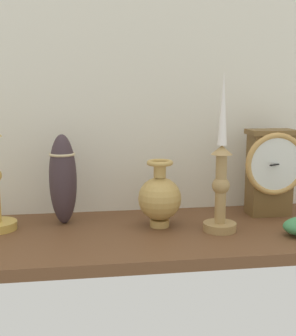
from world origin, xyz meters
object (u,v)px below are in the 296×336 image
(candlestick_tall_center, at_px, (221,179))
(mantel_clock, at_px, (271,170))
(brass_vase_bulbous, at_px, (160,197))
(tall_ceramic_vase, at_px, (63,179))

(candlestick_tall_center, bearing_deg, mantel_clock, 32.92)
(candlestick_tall_center, bearing_deg, brass_vase_bulbous, 157.99)
(brass_vase_bulbous, bearing_deg, mantel_clock, 10.37)
(mantel_clock, xyz_separation_m, tall_ceramic_vase, (-0.50, 0.00, -0.01))
(brass_vase_bulbous, bearing_deg, tall_ceramic_vase, 165.22)
(tall_ceramic_vase, bearing_deg, brass_vase_bulbous, -14.78)
(candlestick_tall_center, height_order, brass_vase_bulbous, candlestick_tall_center)
(candlestick_tall_center, xyz_separation_m, brass_vase_bulbous, (-0.13, 0.05, -0.05))
(mantel_clock, xyz_separation_m, candlestick_tall_center, (-0.16, -0.10, 0.00))
(candlestick_tall_center, distance_m, brass_vase_bulbous, 0.14)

